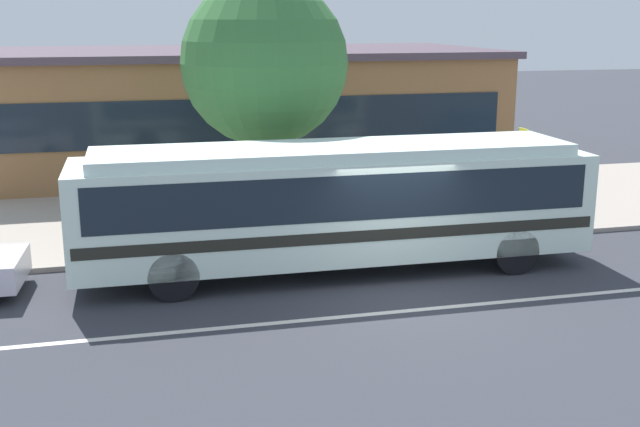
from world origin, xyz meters
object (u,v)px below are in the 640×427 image
(transit_bus, at_px, (336,199))
(bus_stop_sign, at_px, (522,165))
(street_tree_near_stop, at_px, (264,63))
(pedestrian_walking_along_curb, at_px, (310,191))
(pedestrian_waiting_near_sign, at_px, (339,195))

(transit_bus, distance_m, bus_stop_sign, 5.64)
(transit_bus, height_order, bus_stop_sign, transit_bus)
(street_tree_near_stop, bearing_deg, transit_bus, -79.37)
(transit_bus, xyz_separation_m, pedestrian_walking_along_curb, (0.13, 2.98, -0.48))
(transit_bus, bearing_deg, street_tree_near_stop, 100.63)
(bus_stop_sign, bearing_deg, pedestrian_waiting_near_sign, 171.59)
(street_tree_near_stop, bearing_deg, pedestrian_waiting_near_sign, -47.25)
(pedestrian_waiting_near_sign, distance_m, street_tree_near_stop, 3.88)
(transit_bus, xyz_separation_m, street_tree_near_stop, (-0.78, 4.14, 2.67))
(pedestrian_waiting_near_sign, height_order, pedestrian_walking_along_curb, pedestrian_walking_along_curb)
(pedestrian_walking_along_curb, relative_size, street_tree_near_stop, 0.28)
(pedestrian_walking_along_curb, xyz_separation_m, street_tree_near_stop, (-0.91, 1.16, 3.14))
(bus_stop_sign, height_order, street_tree_near_stop, street_tree_near_stop)
(pedestrian_walking_along_curb, bearing_deg, street_tree_near_stop, 128.01)
(pedestrian_waiting_near_sign, distance_m, pedestrian_walking_along_curb, 0.81)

